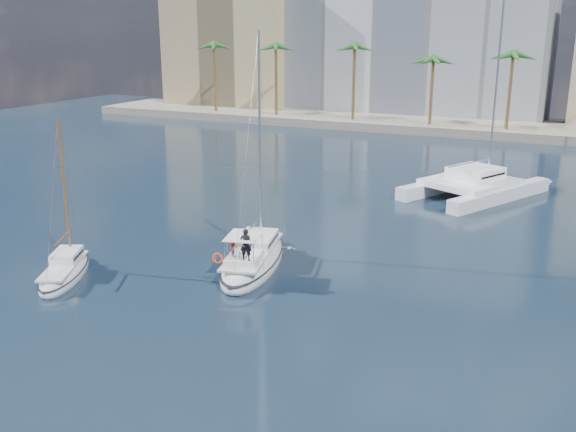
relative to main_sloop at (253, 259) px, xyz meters
The scene contains 10 objects.
ground 3.03m from the main_sloop, 21.50° to the right, with size 160.00×160.00×0.00m, color black.
quay 59.97m from the main_sloop, 87.34° to the left, with size 120.00×14.00×1.20m, color gray.
building_modern 73.74m from the main_sloop, 97.30° to the left, with size 42.00×16.00×28.00m, color silver.
building_tan_left 79.11m from the main_sloop, 120.01° to the left, with size 22.00×14.00×22.00m, color tan.
palm_left 64.77m from the main_sloop, 119.18° to the left, with size 3.60×3.60×12.30m.
palm_centre 56.82m from the main_sloop, 87.15° to the left, with size 3.60×3.60×12.30m.
main_sloop is the anchor object (origin of this frame).
small_sloop 11.08m from the main_sloop, 145.52° to the right, with size 4.79×6.93×9.60m.
catamaran 25.07m from the main_sloop, 68.53° to the left, with size 11.59×14.58×18.89m.
seagull 2.45m from the main_sloop, 50.11° to the left, with size 0.99×0.43×0.18m.
Camera 1 is at (14.71, -31.32, 14.11)m, focal length 40.00 mm.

